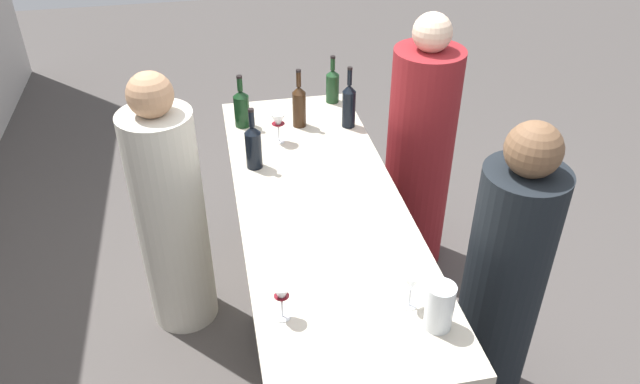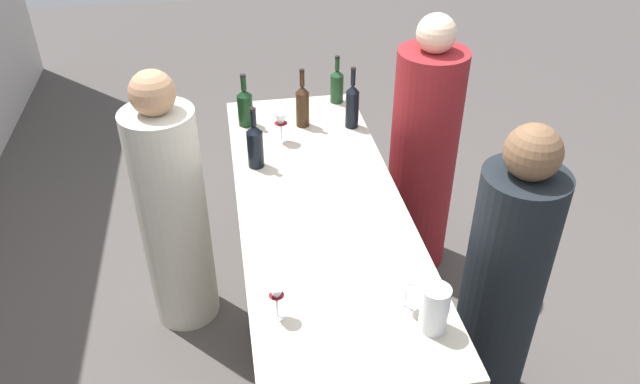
# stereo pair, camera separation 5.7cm
# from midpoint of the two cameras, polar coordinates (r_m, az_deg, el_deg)

# --- Properties ---
(ground_plane) EXTENTS (12.00, 12.00, 0.00)m
(ground_plane) POSITION_cam_midpoint_polar(r_m,az_deg,el_deg) (3.37, 0.50, -13.46)
(ground_plane) COLOR #4C4744
(bar_counter) EXTENTS (2.12, 0.74, 0.90)m
(bar_counter) POSITION_cam_midpoint_polar(r_m,az_deg,el_deg) (3.05, 0.54, -7.73)
(bar_counter) COLOR gray
(bar_counter) RESTS_ON ground
(wine_bottle_leftmost_near_black) EXTENTS (0.08, 0.08, 0.31)m
(wine_bottle_leftmost_near_black) POSITION_cam_midpoint_polar(r_m,az_deg,el_deg) (2.97, -5.48, 4.38)
(wine_bottle_leftmost_near_black) COLOR black
(wine_bottle_leftmost_near_black) RESTS_ON bar_counter
(wine_bottle_second_left_near_black) EXTENTS (0.07, 0.07, 0.34)m
(wine_bottle_second_left_near_black) POSITION_cam_midpoint_polar(r_m,az_deg,el_deg) (3.31, 3.50, 8.06)
(wine_bottle_second_left_near_black) COLOR black
(wine_bottle_second_left_near_black) RESTS_ON bar_counter
(wine_bottle_center_amber_brown) EXTENTS (0.07, 0.07, 0.32)m
(wine_bottle_center_amber_brown) POSITION_cam_midpoint_polar(r_m,az_deg,el_deg) (3.32, -1.13, 8.07)
(wine_bottle_center_amber_brown) COLOR #331E0F
(wine_bottle_center_amber_brown) RESTS_ON bar_counter
(wine_bottle_second_right_dark_green) EXTENTS (0.08, 0.08, 0.29)m
(wine_bottle_second_right_dark_green) POSITION_cam_midpoint_polar(r_m,az_deg,el_deg) (3.35, -6.45, 7.88)
(wine_bottle_second_right_dark_green) COLOR black
(wine_bottle_second_right_dark_green) RESTS_ON bar_counter
(wine_bottle_rightmost_olive_green) EXTENTS (0.08, 0.08, 0.28)m
(wine_bottle_rightmost_olive_green) POSITION_cam_midpoint_polar(r_m,az_deg,el_deg) (3.58, 2.04, 9.87)
(wine_bottle_rightmost_olive_green) COLOR #193D1E
(wine_bottle_rightmost_olive_green) RESTS_ON bar_counter
(wine_glass_near_left) EXTENTS (0.07, 0.07, 0.15)m
(wine_glass_near_left) POSITION_cam_midpoint_polar(r_m,az_deg,el_deg) (2.21, 8.79, -8.49)
(wine_glass_near_left) COLOR white
(wine_glass_near_left) RESTS_ON bar_counter
(wine_glass_near_center) EXTENTS (0.08, 0.08, 0.17)m
(wine_glass_near_center) POSITION_cam_midpoint_polar(r_m,az_deg,el_deg) (3.17, -3.13, 6.53)
(wine_glass_near_center) COLOR white
(wine_glass_near_center) RESTS_ON bar_counter
(wine_glass_near_right) EXTENTS (0.06, 0.06, 0.15)m
(wine_glass_near_right) POSITION_cam_midpoint_polar(r_m,az_deg,el_deg) (2.16, -3.28, -9.53)
(wine_glass_near_right) COLOR white
(wine_glass_near_right) RESTS_ON bar_counter
(water_pitcher) EXTENTS (0.10, 0.10, 0.18)m
(water_pitcher) POSITION_cam_midpoint_polar(r_m,az_deg,el_deg) (2.17, 11.29, -10.54)
(water_pitcher) COLOR silver
(water_pitcher) RESTS_ON bar_counter
(person_left_guest) EXTENTS (0.45, 0.45, 1.53)m
(person_left_guest) POSITION_cam_midpoint_polar(r_m,az_deg,el_deg) (3.50, 9.91, 3.01)
(person_left_guest) COLOR maroon
(person_left_guest) RESTS_ON ground
(person_center_guest) EXTENTS (0.39, 0.39, 1.46)m
(person_center_guest) POSITION_cam_midpoint_polar(r_m,az_deg,el_deg) (2.78, 17.04, -8.55)
(person_center_guest) COLOR black
(person_center_guest) RESTS_ON ground
(person_right_guest) EXTENTS (0.37, 0.37, 1.43)m
(person_right_guest) POSITION_cam_midpoint_polar(r_m,az_deg,el_deg) (3.17, -12.96, -2.06)
(person_right_guest) COLOR beige
(person_right_guest) RESTS_ON ground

